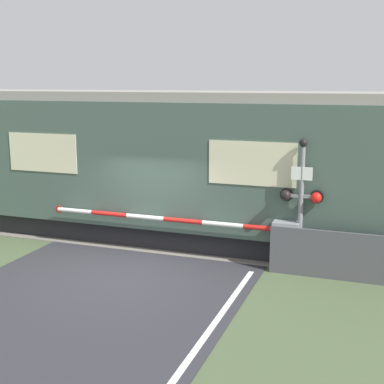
{
  "coord_description": "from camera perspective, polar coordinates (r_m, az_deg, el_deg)",
  "views": [
    {
      "loc": [
        5.34,
        -10.42,
        4.31
      ],
      "look_at": [
        0.88,
        1.99,
        1.57
      ],
      "focal_mm": 50.0,
      "sensor_mm": 36.0,
      "label": 1
    }
  ],
  "objects": [
    {
      "name": "ground_plane",
      "position": [
        12.47,
        -7.01,
        -8.56
      ],
      "size": [
        80.0,
        80.0,
        0.0
      ],
      "primitive_type": "plane",
      "color": "#475638"
    },
    {
      "name": "roadside_fence",
      "position": [
        12.2,
        17.4,
        -6.76
      ],
      "size": [
        3.9,
        0.06,
        1.1
      ],
      "color": "#4C4C51",
      "rests_on": "ground_plane"
    },
    {
      "name": "train",
      "position": [
        16.11,
        -12.44,
        3.47
      ],
      "size": [
        20.74,
        3.08,
        4.05
      ],
      "color": "black",
      "rests_on": "ground_plane"
    },
    {
      "name": "crossing_barrier",
      "position": [
        12.61,
        7.36,
        -5.15
      ],
      "size": [
        6.47,
        0.44,
        1.17
      ],
      "color": "gray",
      "rests_on": "ground_plane"
    },
    {
      "name": "signal_post",
      "position": [
        12.17,
        11.55,
        -0.63
      ],
      "size": [
        0.97,
        0.26,
        3.08
      ],
      "color": "gray",
      "rests_on": "ground_plane"
    },
    {
      "name": "track_bed",
      "position": [
        15.12,
        -1.78,
        -4.73
      ],
      "size": [
        36.0,
        3.2,
        0.13
      ],
      "color": "slate",
      "rests_on": "ground_plane"
    }
  ]
}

